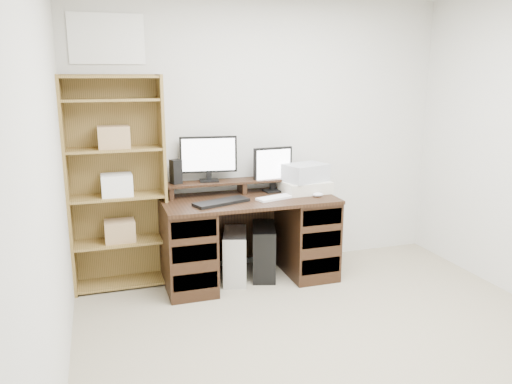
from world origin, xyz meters
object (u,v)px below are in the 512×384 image
monitor_small (273,168)px  monitor_wide (208,156)px  tower_silver (235,256)px  desk (249,237)px  printer (305,187)px  tower_black (264,251)px  bookshelf (117,182)px

monitor_small → monitor_wide: bearing=168.1°
tower_silver → monitor_small: bearing=38.5°
desk → tower_silver: desk is taller
monitor_small → printer: bearing=-32.0°
printer → monitor_wide: bearing=162.7°
printer → tower_black: bearing=178.5°
desk → printer: bearing=4.8°
tower_black → printer: bearing=20.0°
monitor_small → tower_silver: monitor_small is taller
printer → tower_black: size_ratio=0.82×
desk → monitor_wide: size_ratio=2.98×
printer → tower_silver: printer is taller
desk → printer: 0.69m
printer → bookshelf: bearing=170.1°
monitor_wide → tower_silver: 0.92m
monitor_wide → tower_silver: monitor_wide is taller
tower_black → bookshelf: 1.43m
monitor_small → printer: 0.34m
printer → bookshelf: (-1.65, 0.17, 0.12)m
desk → monitor_small: monitor_small is taller
monitor_small → tower_black: (-0.14, -0.15, -0.74)m
monitor_small → tower_black: monitor_small is taller
monitor_small → printer: monitor_small is taller
tower_silver → monitor_wide: bearing=143.5°
monitor_wide → monitor_small: bearing=0.7°
tower_black → bookshelf: (-1.24, 0.19, 0.68)m
tower_black → monitor_small: bearing=65.6°
desk → monitor_wide: (-0.29, 0.25, 0.70)m
desk → bookshelf: size_ratio=0.83×
printer → monitor_small: bearing=149.3°
printer → tower_black: 0.70m
desk → tower_black: size_ratio=2.97×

